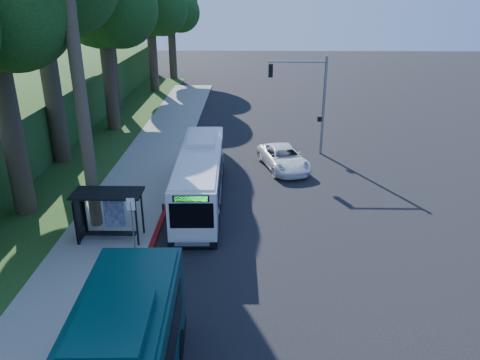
{
  "coord_description": "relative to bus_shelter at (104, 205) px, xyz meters",
  "views": [
    {
      "loc": [
        -0.49,
        -22.58,
        11.3
      ],
      "look_at": [
        -0.94,
        1.0,
        1.56
      ],
      "focal_mm": 35.0,
      "sensor_mm": 36.0,
      "label": 1
    }
  ],
  "objects": [
    {
      "name": "sidewalk",
      "position": [
        -0.04,
        2.86,
        -1.75
      ],
      "size": [
        4.5,
        70.0,
        0.12
      ],
      "primitive_type": "cube",
      "color": "gray",
      "rests_on": "ground"
    },
    {
      "name": "white_bus",
      "position": [
        4.08,
        4.49,
        -0.24
      ],
      "size": [
        2.58,
        10.81,
        3.21
      ],
      "rotation": [
        0.0,
        0.0,
        0.03
      ],
      "color": "silver",
      "rests_on": "ground"
    },
    {
      "name": "tree_5",
      "position": [
        -3.16,
        42.84,
        7.16
      ],
      "size": [
        7.35,
        7.0,
        12.86
      ],
      "color": "#382B1E",
      "rests_on": "ground"
    },
    {
      "name": "grass_verge",
      "position": [
        -5.74,
        7.86,
        -1.78
      ],
      "size": [
        8.0,
        70.0,
        0.06
      ],
      "primitive_type": "cube",
      "color": "#234719",
      "rests_on": "ground"
    },
    {
      "name": "traffic_signal_pole",
      "position": [
        11.04,
        12.86,
        2.62
      ],
      "size": [
        4.1,
        0.3,
        7.0
      ],
      "color": "gray",
      "rests_on": "ground"
    },
    {
      "name": "stop_sign_pole",
      "position": [
        1.86,
        -2.14,
        0.28
      ],
      "size": [
        0.35,
        0.06,
        3.17
      ],
      "color": "gray",
      "rests_on": "ground"
    },
    {
      "name": "tree_4",
      "position": [
        -4.14,
        34.84,
        7.92
      ],
      "size": [
        8.4,
        8.0,
        14.14
      ],
      "color": "#382B1E",
      "rests_on": "ground"
    },
    {
      "name": "pickup",
      "position": [
        9.13,
        9.75,
        -1.08
      ],
      "size": [
        3.73,
        5.7,
        1.46
      ],
      "primitive_type": "imported",
      "rotation": [
        0.0,
        0.0,
        0.27
      ],
      "color": "white",
      "rests_on": "ground"
    },
    {
      "name": "bus_shelter",
      "position": [
        0.0,
        0.0,
        0.0
      ],
      "size": [
        3.2,
        1.51,
        2.55
      ],
      "color": "black",
      "rests_on": "ground"
    },
    {
      "name": "ground",
      "position": [
        7.26,
        2.86,
        -1.81
      ],
      "size": [
        140.0,
        140.0,
        0.0
      ],
      "primitive_type": "plane",
      "color": "black",
      "rests_on": "ground"
    },
    {
      "name": "red_curb",
      "position": [
        2.26,
        -1.14,
        -1.74
      ],
      "size": [
        0.25,
        30.0,
        0.13
      ],
      "primitive_type": "cube",
      "color": "maroon",
      "rests_on": "ground"
    }
  ]
}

